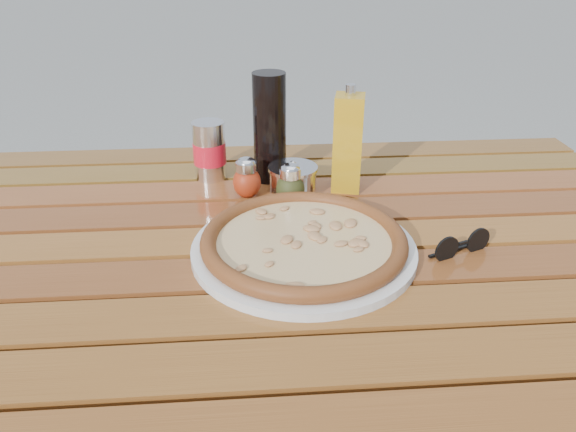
{
  "coord_description": "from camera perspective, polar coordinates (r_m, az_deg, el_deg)",
  "views": [
    {
      "loc": [
        -0.06,
        -0.82,
        1.22
      ],
      "look_at": [
        0.0,
        0.02,
        0.78
      ],
      "focal_mm": 35.0,
      "sensor_mm": 36.0,
      "label": 1
    }
  ],
  "objects": [
    {
      "name": "plate",
      "position": [
        0.9,
        1.6,
        -3.37
      ],
      "size": [
        0.42,
        0.42,
        0.01
      ],
      "primitive_type": "cylinder",
      "rotation": [
        0.0,
        0.0,
        0.19
      ],
      "color": "silver",
      "rests_on": "table"
    },
    {
      "name": "parmesan_tin",
      "position": [
        1.09,
        0.49,
        3.65
      ],
      "size": [
        0.1,
        0.1,
        0.07
      ],
      "rotation": [
        0.0,
        0.0,
        -0.03
      ],
      "color": "silver",
      "rests_on": "table"
    },
    {
      "name": "dark_bottle",
      "position": [
        1.13,
        -1.88,
        8.94
      ],
      "size": [
        0.07,
        0.07,
        0.22
      ],
      "primitive_type": "cylinder",
      "rotation": [
        0.0,
        0.0,
        0.11
      ],
      "color": "black",
      "rests_on": "table"
    },
    {
      "name": "pizza",
      "position": [
        0.89,
        1.62,
        -2.5
      ],
      "size": [
        0.37,
        0.37,
        0.03
      ],
      "rotation": [
        0.0,
        0.0,
        0.15
      ],
      "color": "beige",
      "rests_on": "plate"
    },
    {
      "name": "olive_oil_cruet",
      "position": [
        1.1,
        6.11,
        7.4
      ],
      "size": [
        0.07,
        0.07,
        0.21
      ],
      "rotation": [
        0.0,
        0.0,
        -0.22
      ],
      "color": "#B98713",
      "rests_on": "table"
    },
    {
      "name": "table",
      "position": [
        0.99,
        0.09,
        -5.99
      ],
      "size": [
        1.4,
        0.9,
        0.75
      ],
      "color": "#3A1C0D",
      "rests_on": "ground"
    },
    {
      "name": "oregano_shaker",
      "position": [
        1.05,
        0.25,
        3.19
      ],
      "size": [
        0.06,
        0.06,
        0.08
      ],
      "rotation": [
        0.0,
        0.0,
        0.12
      ],
      "color": "#393D18",
      "rests_on": "table"
    },
    {
      "name": "pepper_shaker",
      "position": [
        1.08,
        -4.21,
        3.83
      ],
      "size": [
        0.06,
        0.06,
        0.08
      ],
      "rotation": [
        0.0,
        0.0,
        -0.17
      ],
      "color": "#AA3013",
      "rests_on": "table"
    },
    {
      "name": "soda_can",
      "position": [
        1.17,
        -7.98,
        6.56
      ],
      "size": [
        0.08,
        0.08,
        0.12
      ],
      "rotation": [
        0.0,
        0.0,
        0.18
      ],
      "color": "silver",
      "rests_on": "table"
    },
    {
      "name": "sunglasses",
      "position": [
        0.94,
        17.19,
        -2.87
      ],
      "size": [
        0.11,
        0.06,
        0.04
      ],
      "rotation": [
        0.0,
        0.0,
        0.38
      ],
      "color": "black",
      "rests_on": "table"
    }
  ]
}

